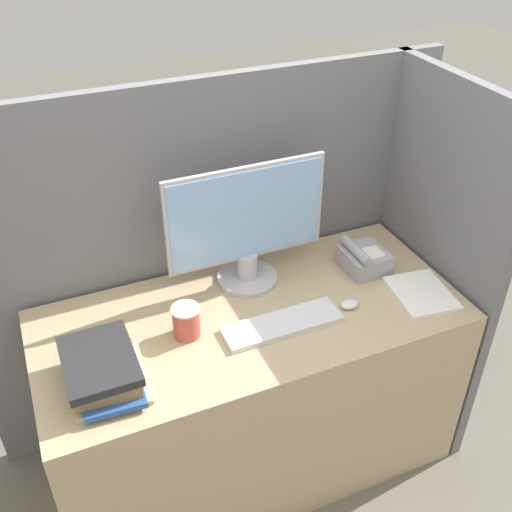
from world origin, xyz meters
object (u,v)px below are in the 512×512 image
mouse (349,304)px  book_stack (104,372)px  monitor (247,229)px  desk_telephone (363,259)px  coffee_cup (186,321)px  keyboard (282,324)px

mouse → book_stack: book_stack is taller
monitor → desk_telephone: (0.45, -0.11, -0.18)m
monitor → coffee_cup: bearing=-146.0°
desk_telephone → keyboard: bearing=-157.1°
coffee_cup → desk_telephone: (0.75, 0.10, -0.01)m
coffee_cup → desk_telephone: bearing=7.2°
coffee_cup → mouse: bearing=-8.9°
book_stack → desk_telephone: 1.08m
book_stack → mouse: bearing=1.9°
monitor → book_stack: 0.71m
monitor → mouse: 0.46m
keyboard → desk_telephone: (0.44, 0.19, 0.04)m
mouse → book_stack: 0.89m
monitor → book_stack: monitor is taller
keyboard → book_stack: bearing=-177.2°
monitor → keyboard: size_ratio=1.43×
book_stack → desk_telephone: size_ratio=1.74×
mouse → coffee_cup: 0.59m
monitor → mouse: monitor is taller
coffee_cup → book_stack: (-0.30, -0.12, -0.00)m
mouse → book_stack: (-0.88, -0.03, 0.04)m
monitor → coffee_cup: size_ratio=5.18×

